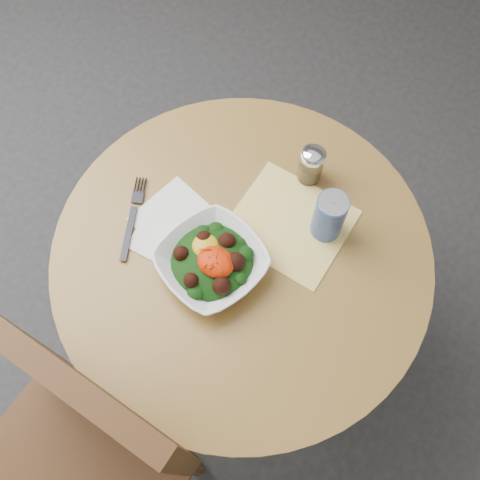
{
  "coord_description": "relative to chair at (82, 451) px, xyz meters",
  "views": [
    {
      "loc": [
        0.26,
        -0.42,
        1.9
      ],
      "look_at": [
        -0.0,
        -0.0,
        0.81
      ],
      "focal_mm": 40.0,
      "sensor_mm": 36.0,
      "label": 1
    }
  ],
  "objects": [
    {
      "name": "salad_bowl",
      "position": [
        0.04,
        0.49,
        0.19
      ],
      "size": [
        0.29,
        0.29,
        0.09
      ],
      "color": "white",
      "rests_on": "table"
    },
    {
      "name": "cloth_napkin",
      "position": [
        0.13,
        0.68,
        0.16
      ],
      "size": [
        0.27,
        0.25,
        0.0
      ],
      "primitive_type": "cube",
      "rotation": [
        0.0,
        0.0,
        0.01
      ],
      "color": "yellow",
      "rests_on": "table"
    },
    {
      "name": "paper_napkins",
      "position": [
        -0.09,
        0.53,
        0.16
      ],
      "size": [
        0.21,
        0.22,
        0.0
      ],
      "color": "white",
      "rests_on": "table"
    },
    {
      "name": "beverage_can",
      "position": [
        0.21,
        0.72,
        0.23
      ],
      "size": [
        0.07,
        0.07,
        0.14
      ],
      "color": "navy",
      "rests_on": "table"
    },
    {
      "name": "fork",
      "position": [
        -0.19,
        0.5,
        0.16
      ],
      "size": [
        0.12,
        0.21,
        0.0
      ],
      "color": "black",
      "rests_on": "table"
    },
    {
      "name": "spice_shaker",
      "position": [
        0.11,
        0.82,
        0.21
      ],
      "size": [
        0.06,
        0.06,
        0.11
      ],
      "color": "silver",
      "rests_on": "table"
    },
    {
      "name": "table",
      "position": [
        0.08,
        0.56,
        -0.04
      ],
      "size": [
        0.9,
        0.9,
        0.75
      ],
      "color": "black",
      "rests_on": "ground"
    },
    {
      "name": "ground",
      "position": [
        0.08,
        0.56,
        -0.59
      ],
      "size": [
        6.0,
        6.0,
        0.0
      ],
      "primitive_type": "plane",
      "color": "#2A2A2C",
      "rests_on": "ground"
    },
    {
      "name": "chair",
      "position": [
        0.0,
        0.0,
        0.0
      ],
      "size": [
        0.47,
        0.47,
        1.06
      ],
      "color": "#4F3316",
      "rests_on": "ground"
    }
  ]
}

